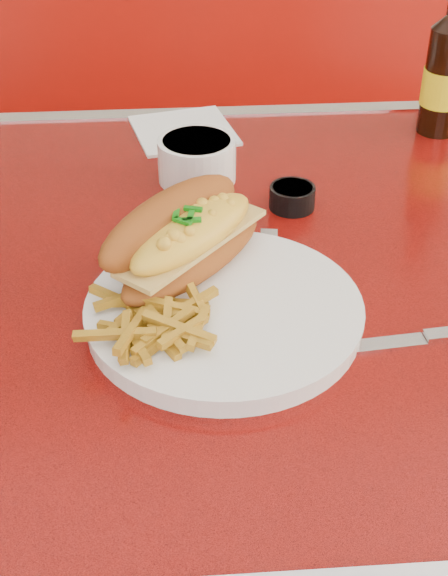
{
  "coord_description": "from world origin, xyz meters",
  "views": [
    {
      "loc": [
        -0.07,
        -0.71,
        1.26
      ],
      "look_at": [
        -0.03,
        -0.1,
        0.81
      ],
      "focal_mm": 50.0,
      "sensor_mm": 36.0,
      "label": 1
    }
  ],
  "objects": [
    {
      "name": "dinner_plate",
      "position": [
        -0.03,
        -0.1,
        0.78
      ],
      "size": [
        0.36,
        0.36,
        0.02
      ],
      "rotation": [
        0.0,
        0.0,
        0.42
      ],
      "color": "white",
      "rests_on": "diner_table"
    },
    {
      "name": "sauce_cup_right",
      "position": [
        0.07,
        0.11,
        0.79
      ],
      "size": [
        0.06,
        0.06,
        0.03
      ],
      "rotation": [
        0.0,
        0.0,
        0.08
      ],
      "color": "black",
      "rests_on": "diner_table"
    },
    {
      "name": "mac_hoagie",
      "position": [
        -0.06,
        -0.03,
        0.83
      ],
      "size": [
        0.21,
        0.22,
        0.09
      ],
      "rotation": [
        0.0,
        0.0,
        0.85
      ],
      "color": "#944918",
      "rests_on": "dinner_plate"
    },
    {
      "name": "gravy_ramekin",
      "position": [
        -0.04,
        0.19,
        0.8
      ],
      "size": [
        0.11,
        0.11,
        0.05
      ],
      "rotation": [
        0.0,
        0.0,
        0.12
      ],
      "color": "white",
      "rests_on": "diner_table"
    },
    {
      "name": "beer_bottle",
      "position": [
        0.3,
        0.31,
        0.86
      ],
      "size": [
        0.06,
        0.06,
        0.23
      ],
      "rotation": [
        0.0,
        0.0,
        0.01
      ],
      "color": "black",
      "rests_on": "diner_table"
    },
    {
      "name": "fork",
      "position": [
        0.02,
        -0.04,
        0.79
      ],
      "size": [
        0.04,
        0.15,
        0.0
      ],
      "rotation": [
        0.0,
        0.0,
        1.43
      ],
      "color": "silver",
      "rests_on": "dinner_plate"
    },
    {
      "name": "paper_napkin",
      "position": [
        -0.05,
        0.34,
        0.77
      ],
      "size": [
        0.16,
        0.16,
        0.0
      ],
      "primitive_type": "cube",
      "rotation": [
        0.0,
        0.0,
        0.22
      ],
      "color": "white",
      "rests_on": "diner_table"
    },
    {
      "name": "fries_pile",
      "position": [
        -0.09,
        -0.13,
        0.8
      ],
      "size": [
        0.11,
        0.1,
        0.03
      ],
      "primitive_type": null,
      "rotation": [
        0.0,
        0.0,
        0.01
      ],
      "color": "gold",
      "rests_on": "dinner_plate"
    },
    {
      "name": "diner_table",
      "position": [
        0.0,
        0.0,
        0.61
      ],
      "size": [
        1.23,
        0.83,
        0.77
      ],
      "color": "red",
      "rests_on": "ground"
    },
    {
      "name": "knife",
      "position": [
        0.15,
        -0.15,
        0.77
      ],
      "size": [
        0.23,
        0.04,
        0.01
      ],
      "rotation": [
        0.0,
        0.0,
        0.1
      ],
      "color": "silver",
      "rests_on": "diner_table"
    },
    {
      "name": "booth_bench_far",
      "position": [
        0.0,
        0.81,
        0.29
      ],
      "size": [
        1.2,
        0.51,
        0.9
      ],
      "color": "#9E120A",
      "rests_on": "ground"
    }
  ]
}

